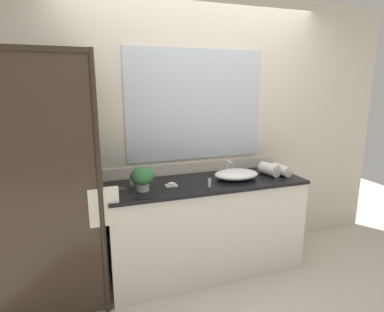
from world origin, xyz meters
TOP-DOWN VIEW (x-y plane):
  - ground_plane at (0.00, 0.00)m, footprint 8.00×8.00m
  - wall_back_with_mirror at (0.00, 0.34)m, footprint 4.40×0.06m
  - vanity_cabinet at (0.00, 0.01)m, footprint 1.80×0.58m
  - shower_enclosure at (-1.28, -0.19)m, footprint 1.20×0.59m
  - sink_basin at (0.29, -0.00)m, footprint 0.42×0.31m
  - faucet at (0.29, 0.19)m, footprint 0.17×0.13m
  - potted_plant at (-0.60, -0.06)m, footprint 0.20×0.20m
  - soap_dish at (-0.35, -0.02)m, footprint 0.10×0.07m
  - amenity_bottle_shampoo at (-0.67, 0.12)m, footprint 0.03×0.03m
  - amenity_bottle_lotion at (-0.04, -0.15)m, footprint 0.03×0.03m
  - rolled_towel_near_edge at (0.76, -0.03)m, footprint 0.13×0.22m
  - rolled_towel_middle at (0.65, -0.00)m, footprint 0.16×0.22m

SIDE VIEW (x-z plane):
  - ground_plane at x=0.00m, z-range 0.00..0.00m
  - vanity_cabinet at x=0.00m, z-range 0.00..0.90m
  - soap_dish at x=-0.35m, z-range 0.90..0.93m
  - sink_basin at x=0.29m, z-range 0.90..0.98m
  - amenity_bottle_shampoo at x=-0.67m, z-range 0.90..0.99m
  - amenity_bottle_lotion at x=-0.04m, z-range 0.90..0.99m
  - faucet at x=0.29m, z-range 0.88..1.02m
  - rolled_towel_near_edge at x=0.76m, z-range 0.90..1.00m
  - rolled_towel_middle at x=0.65m, z-range 0.90..1.02m
  - potted_plant at x=-0.60m, z-range 0.92..1.12m
  - shower_enclosure at x=-1.28m, z-range 0.02..2.02m
  - wall_back_with_mirror at x=0.00m, z-range 0.01..2.61m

